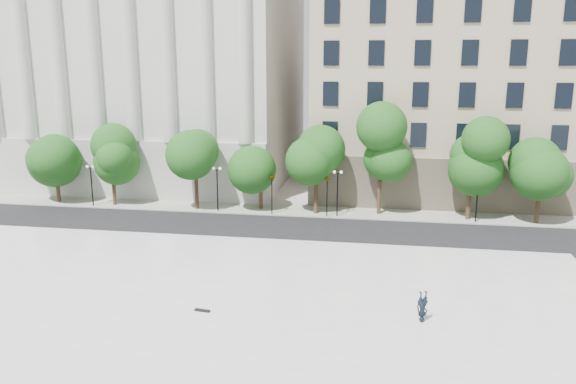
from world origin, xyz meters
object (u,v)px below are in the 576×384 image
(traffic_light_west, at_px, (272,175))
(skateboard, at_px, (202,310))
(person_lying, at_px, (422,317))
(traffic_light_east, at_px, (327,176))

(traffic_light_west, xyz_separation_m, skateboard, (0.28, -21.36, -3.18))
(person_lying, relative_size, skateboard, 1.91)
(traffic_light_east, xyz_separation_m, skateboard, (-4.68, -21.36, -3.25))
(traffic_light_east, height_order, skateboard, traffic_light_east)
(traffic_light_east, bearing_deg, skateboard, -102.37)
(skateboard, bearing_deg, traffic_light_west, 99.02)
(person_lying, distance_m, skateboard, 11.56)
(traffic_light_east, xyz_separation_m, person_lying, (6.86, -20.74, -3.07))
(person_lying, bearing_deg, traffic_light_east, 88.85)
(traffic_light_west, xyz_separation_m, traffic_light_east, (4.97, 0.00, 0.07))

